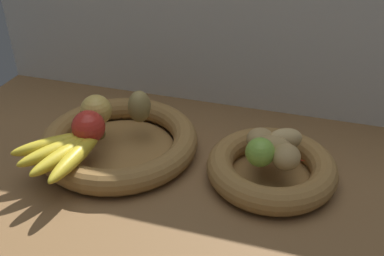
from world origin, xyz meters
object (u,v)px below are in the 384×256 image
at_px(potato_small, 286,157).
at_px(potato_large, 274,147).
at_px(apple_red_front, 89,127).
at_px(chili_pepper, 278,156).
at_px(pear_brown, 139,107).
at_px(apple_golden_left, 95,111).
at_px(potato_oblong, 260,139).
at_px(banana_bunch_front, 66,150).
at_px(lime_near, 260,152).
at_px(potato_back, 285,139).
at_px(fruit_bowl_right, 271,168).
at_px(fruit_bowl_left, 119,142).

distance_m(potato_small, potato_large, 0.04).
relative_size(apple_red_front, chili_pepper, 0.65).
bearing_deg(chili_pepper, pear_brown, 169.43).
height_order(apple_red_front, potato_large, apple_red_front).
distance_m(apple_golden_left, potato_oblong, 0.39).
height_order(apple_golden_left, potato_oblong, apple_golden_left).
distance_m(apple_golden_left, banana_bunch_front, 0.14).
height_order(banana_bunch_front, lime_near, lime_near).
height_order(potato_back, potato_small, potato_small).
bearing_deg(banana_bunch_front, chili_pepper, 15.16).
relative_size(fruit_bowl_right, potato_small, 4.32).
xyz_separation_m(fruit_bowl_right, chili_pepper, (0.01, -0.01, 0.04)).
height_order(fruit_bowl_right, potato_oblong, potato_oblong).
distance_m(apple_golden_left, potato_large, 0.42).
bearing_deg(potato_small, fruit_bowl_right, 135.00).
bearing_deg(apple_golden_left, potato_small, -5.08).
relative_size(fruit_bowl_right, chili_pepper, 2.46).
bearing_deg(pear_brown, potato_large, -9.73).
bearing_deg(fruit_bowl_right, banana_bunch_front, -163.35).
xyz_separation_m(fruit_bowl_right, potato_small, (0.03, -0.03, 0.06)).
height_order(potato_small, potato_large, potato_small).
distance_m(apple_red_front, potato_large, 0.41).
xyz_separation_m(apple_golden_left, potato_back, (0.44, 0.03, -0.01)).
distance_m(pear_brown, potato_oblong, 0.30).
bearing_deg(chili_pepper, fruit_bowl_right, 145.30).
bearing_deg(potato_large, pear_brown, 170.27).
bearing_deg(banana_bunch_front, potato_back, 20.71).
bearing_deg(potato_small, pear_brown, 166.53).
relative_size(banana_bunch_front, chili_pepper, 1.78).
height_order(fruit_bowl_right, pear_brown, pear_brown).
height_order(apple_golden_left, pear_brown, pear_brown).
xyz_separation_m(apple_golden_left, apple_red_front, (0.02, -0.07, 0.00)).
relative_size(fruit_bowl_left, fruit_bowl_right, 1.32).
distance_m(banana_bunch_front, lime_near, 0.41).
distance_m(apple_golden_left, potato_small, 0.45).
bearing_deg(potato_back, potato_oblong, -164.05).
height_order(apple_red_front, potato_back, apple_red_front).
xyz_separation_m(potato_oblong, lime_near, (0.01, -0.06, 0.01)).
bearing_deg(chili_pepper, lime_near, -142.91).
relative_size(fruit_bowl_left, banana_bunch_front, 1.82).
bearing_deg(lime_near, apple_red_front, -176.62).
relative_size(pear_brown, potato_back, 1.03).
bearing_deg(fruit_bowl_left, fruit_bowl_right, 0.00).
distance_m(pear_brown, banana_bunch_front, 0.21).
xyz_separation_m(apple_golden_left, potato_large, (0.42, -0.01, -0.01)).
height_order(fruit_bowl_right, potato_small, potato_small).
height_order(fruit_bowl_right, potato_back, potato_back).
height_order(potato_small, potato_oblong, potato_small).
relative_size(pear_brown, potato_small, 1.22).
xyz_separation_m(apple_golden_left, pear_brown, (0.09, 0.05, 0.00)).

